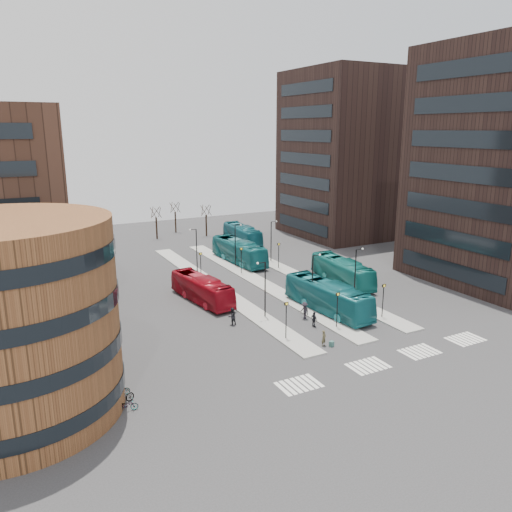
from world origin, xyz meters
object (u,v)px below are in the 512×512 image
bicycle_near (127,405)px  bicycle_mid (123,397)px  traveller (324,338)px  teal_bus_b (239,251)px  teal_bus_c (342,271)px  teal_bus_a (328,297)px  commuter_b (314,319)px  bicycle_far (119,390)px  suitcase (332,344)px  commuter_a (232,316)px  teal_bus_d (242,235)px  commuter_c (305,310)px  red_bus (202,289)px

bicycle_near → bicycle_mid: size_ratio=0.88×
traveller → bicycle_near: traveller is taller
teal_bus_b → bicycle_near: bearing=-130.0°
teal_bus_b → teal_bus_c: teal_bus_b is taller
teal_bus_a → commuter_b: bearing=-145.9°
traveller → bicycle_far: size_ratio=0.95×
suitcase → traveller: (-0.57, 0.46, 0.51)m
suitcase → commuter_b: (1.23, 4.72, 0.55)m
teal_bus_a → commuter_a: size_ratio=6.56×
teal_bus_a → teal_bus_c: size_ratio=1.04×
teal_bus_d → teal_bus_c: bearing=-83.5°
teal_bus_a → bicycle_mid: size_ratio=6.75×
suitcase → bicycle_far: bearing=163.8°
bicycle_near → commuter_c: bearing=-54.6°
bicycle_near → red_bus: bearing=-22.9°
commuter_b → bicycle_mid: (-20.79, -5.80, -0.26)m
teal_bus_b → bicycle_near: 41.55m
teal_bus_c → commuter_a: size_ratio=6.32×
red_bus → bicycle_mid: 22.89m
teal_bus_c → commuter_c: size_ratio=6.43×
commuter_c → commuter_b: bearing=-14.0°
red_bus → teal_bus_d: bearing=47.0°
commuter_c → traveller: bearing=-23.2°
teal_bus_a → traveller: 9.26m
suitcase → teal_bus_b: bearing=64.8°
teal_bus_d → bicycle_near: teal_bus_d is taller
suitcase → commuter_c: commuter_c is taller
teal_bus_b → commuter_b: size_ratio=7.75×
teal_bus_c → bicycle_far: (-32.41, -15.09, -1.23)m
traveller → commuter_c: (2.18, 6.63, 0.16)m
teal_bus_c → commuter_c: teal_bus_c is taller
red_bus → commuter_b: red_bus is taller
commuter_c → bicycle_far: 22.23m
commuter_b → teal_bus_d: bearing=-20.0°
suitcase → teal_bus_a: bearing=41.6°
teal_bus_a → commuter_b: 4.96m
commuter_c → bicycle_mid: bearing=-73.9°
traveller → teal_bus_d: bearing=53.5°
teal_bus_d → traveller: bearing=-102.4°
teal_bus_b → commuter_a: teal_bus_b is taller
teal_bus_b → bicycle_far: bearing=-132.0°
commuter_a → bicycle_far: bearing=20.5°
teal_bus_a → teal_bus_b: size_ratio=0.98×
red_bus → teal_bus_b: size_ratio=0.87×
traveller → teal_bus_c: bearing=27.7°
commuter_a → red_bus: bearing=-102.2°
teal_bus_d → bicycle_mid: size_ratio=6.53×
commuter_b → bicycle_mid: commuter_b is taller
teal_bus_b → commuter_b: (-4.23, -26.35, -0.94)m
teal_bus_d → teal_bus_b: bearing=-114.7°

